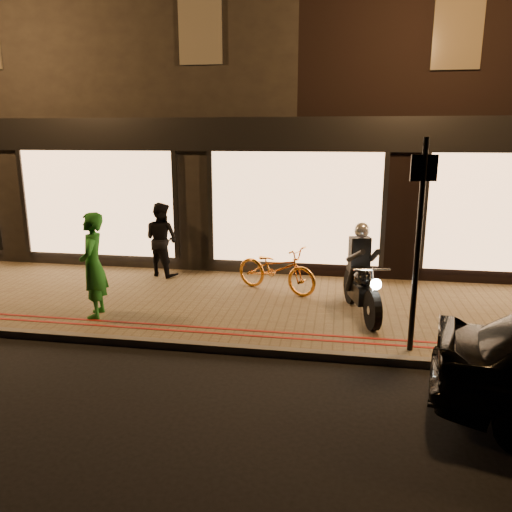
# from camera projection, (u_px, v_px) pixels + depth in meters

# --- Properties ---
(ground) EXTENTS (90.00, 90.00, 0.00)m
(ground) POSITION_uv_depth(u_px,v_px,m) (268.00, 357.00, 7.26)
(ground) COLOR black
(ground) RESTS_ON ground
(sidewalk) EXTENTS (50.00, 4.00, 0.12)m
(sidewalk) POSITION_uv_depth(u_px,v_px,m) (284.00, 307.00, 9.16)
(sidewalk) COLOR #736547
(sidewalk) RESTS_ON ground
(kerb_stone) EXTENTS (50.00, 0.14, 0.12)m
(kerb_stone) POSITION_uv_depth(u_px,v_px,m) (268.00, 352.00, 7.29)
(kerb_stone) COLOR #59544C
(kerb_stone) RESTS_ON ground
(red_kerb_lines) EXTENTS (50.00, 0.26, 0.01)m
(red_kerb_lines) POSITION_uv_depth(u_px,v_px,m) (273.00, 334.00, 7.76)
(red_kerb_lines) COLOR maroon
(red_kerb_lines) RESTS_ON sidewalk
(building_row) EXTENTS (48.00, 10.11, 8.50)m
(building_row) POSITION_uv_depth(u_px,v_px,m) (312.00, 96.00, 14.85)
(building_row) COLOR black
(building_row) RESTS_ON ground
(motorcycle) EXTENTS (0.72, 1.91, 1.59)m
(motorcycle) POSITION_uv_depth(u_px,v_px,m) (361.00, 280.00, 8.49)
(motorcycle) COLOR black
(motorcycle) RESTS_ON sidewalk
(sign_post) EXTENTS (0.35, 0.09, 3.00)m
(sign_post) POSITION_uv_depth(u_px,v_px,m) (419.00, 236.00, 6.82)
(sign_post) COLOR black
(sign_post) RESTS_ON sidewalk
(bicycle_gold) EXTENTS (1.86, 1.29, 0.92)m
(bicycle_gold) POSITION_uv_depth(u_px,v_px,m) (276.00, 269.00, 9.79)
(bicycle_gold) COLOR orange
(bicycle_gold) RESTS_ON sidewalk
(person_green) EXTENTS (0.58, 0.74, 1.79)m
(person_green) POSITION_uv_depth(u_px,v_px,m) (93.00, 265.00, 8.35)
(person_green) COLOR #1C6A1F
(person_green) RESTS_ON sidewalk
(person_dark) EXTENTS (0.95, 0.86, 1.61)m
(person_dark) POSITION_uv_depth(u_px,v_px,m) (161.00, 239.00, 10.85)
(person_dark) COLOR black
(person_dark) RESTS_ON sidewalk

